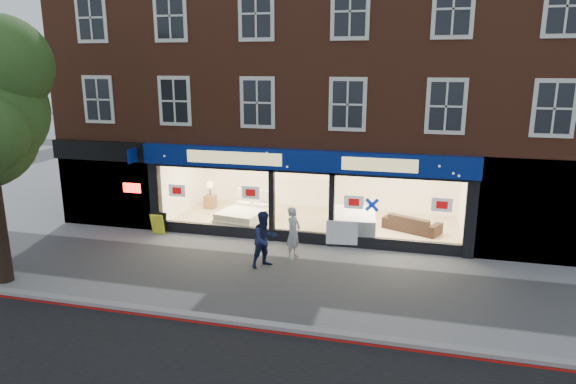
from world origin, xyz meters
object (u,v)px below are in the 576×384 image
at_px(display_bed, 245,216).
at_px(pedestrian_grey, 293,233).
at_px(a_board, 159,224).
at_px(sofa, 412,223).
at_px(pedestrian_blue, 265,239).
at_px(mattress_stack, 351,224).

height_order(display_bed, pedestrian_grey, pedestrian_grey).
bearing_deg(pedestrian_grey, a_board, 95.27).
relative_size(display_bed, sofa, 1.11).
bearing_deg(pedestrian_blue, pedestrian_grey, 4.56).
xyz_separation_m(display_bed, a_board, (-2.77, -1.63, -0.03)).
relative_size(pedestrian_grey, pedestrian_blue, 0.96).
bearing_deg(pedestrian_grey, display_bed, 60.12).
bearing_deg(pedestrian_blue, mattress_stack, 7.56).
xyz_separation_m(display_bed, pedestrian_blue, (1.89, -3.64, 0.46)).
height_order(mattress_stack, a_board, mattress_stack).
bearing_deg(a_board, pedestrian_blue, -22.68).
xyz_separation_m(mattress_stack, pedestrian_blue, (-2.19, -3.31, 0.36)).
xyz_separation_m(a_board, pedestrian_blue, (4.66, -2.01, 0.49)).
bearing_deg(sofa, pedestrian_blue, 70.17).
relative_size(sofa, pedestrian_blue, 1.18).
bearing_deg(sofa, a_board, 39.43).
xyz_separation_m(display_bed, pedestrian_grey, (2.57, -2.73, 0.42)).
distance_m(mattress_stack, pedestrian_grey, 2.86).
bearing_deg(sofa, display_bed, 31.33).
distance_m(a_board, pedestrian_blue, 5.10).
xyz_separation_m(mattress_stack, sofa, (2.10, 1.04, -0.11)).
bearing_deg(a_board, mattress_stack, 11.37).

